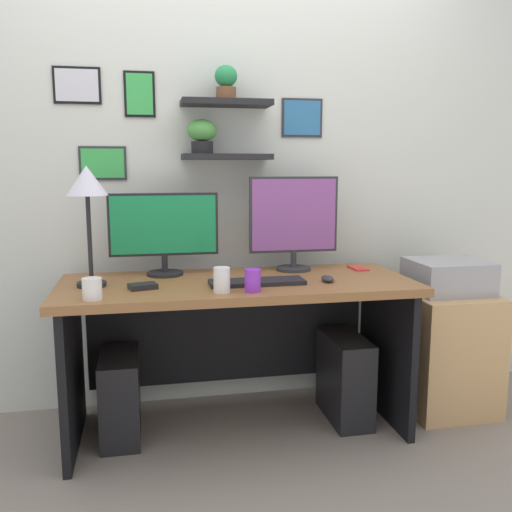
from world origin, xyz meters
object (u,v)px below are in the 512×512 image
at_px(computer_mouse, 327,279).
at_px(water_cup, 222,280).
at_px(printer, 448,276).
at_px(desk, 236,320).
at_px(scissors_tray, 143,286).
at_px(drawer_cabinet, 444,350).
at_px(desk_lamp, 87,190).
at_px(monitor_right, 294,220).
at_px(computer_tower_left, 120,395).
at_px(coffee_mug, 92,289).
at_px(computer_tower_right, 345,378).
at_px(monitor_left, 164,230).
at_px(keyboard, 257,282).
at_px(pen_cup, 253,280).
at_px(cell_phone, 358,268).

bearing_deg(computer_mouse, water_cup, -166.74).
bearing_deg(printer, desk, 179.69).
relative_size(scissors_tray, drawer_cabinet, 0.19).
xyz_separation_m(desk_lamp, printer, (1.79, 0.04, -0.47)).
distance_m(monitor_right, water_cup, 0.66).
relative_size(desk, computer_tower_left, 4.10).
height_order(coffee_mug, computer_tower_right, coffee_mug).
xyz_separation_m(coffee_mug, printer, (1.77, 0.30, -0.08)).
distance_m(desk_lamp, water_cup, 0.72).
bearing_deg(monitor_left, coffee_mug, -123.47).
bearing_deg(desk_lamp, coffee_mug, -84.37).
height_order(drawer_cabinet, computer_tower_right, drawer_cabinet).
bearing_deg(monitor_left, computer_tower_left, -143.16).
xyz_separation_m(monitor_left, keyboard, (0.41, -0.31, -0.22)).
height_order(pen_cup, drawer_cabinet, pen_cup).
height_order(pen_cup, computer_tower_left, pen_cup).
bearing_deg(printer, water_cup, -167.34).
xyz_separation_m(monitor_right, drawer_cabinet, (0.79, -0.17, -0.69)).
height_order(keyboard, computer_tower_left, keyboard).
bearing_deg(pen_cup, desk, 95.37).
distance_m(desk_lamp, printer, 1.85).
bearing_deg(desk, printer, -0.31).
bearing_deg(desk_lamp, water_cup, -22.96).
bearing_deg(computer_tower_left, printer, 0.20).
xyz_separation_m(desk, water_cup, (-0.11, -0.28, 0.26)).
height_order(cell_phone, computer_tower_left, cell_phone).
relative_size(water_cup, computer_tower_left, 0.27).
xyz_separation_m(cell_phone, pen_cup, (-0.65, -0.41, 0.05)).
relative_size(desk, coffee_mug, 18.52).
height_order(scissors_tray, computer_tower_right, scissors_tray).
bearing_deg(water_cup, computer_tower_right, 19.94).
bearing_deg(monitor_left, computer_mouse, -23.43).
xyz_separation_m(desk, scissors_tray, (-0.44, -0.15, 0.22)).
bearing_deg(keyboard, printer, 7.59).
bearing_deg(desk, monitor_left, 154.01).
relative_size(monitor_right, computer_mouse, 5.39).
height_order(desk, keyboard, keyboard).
bearing_deg(computer_tower_left, computer_tower_right, -1.56).
height_order(desk, monitor_right, monitor_right).
xyz_separation_m(desk, computer_tower_left, (-0.56, -0.01, -0.34)).
relative_size(pen_cup, water_cup, 0.91).
xyz_separation_m(desk_lamp, drawer_cabinet, (1.79, 0.04, -0.87)).
distance_m(computer_mouse, water_cup, 0.53).
bearing_deg(keyboard, monitor_right, 50.27).
distance_m(monitor_right, coffee_mug, 1.10).
distance_m(pen_cup, drawer_cabinet, 1.23).
relative_size(monitor_right, scissors_tray, 4.04).
height_order(desk, monitor_left, monitor_left).
xyz_separation_m(pen_cup, water_cup, (-0.13, 0.01, 0.01)).
distance_m(scissors_tray, drawer_cabinet, 1.64).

